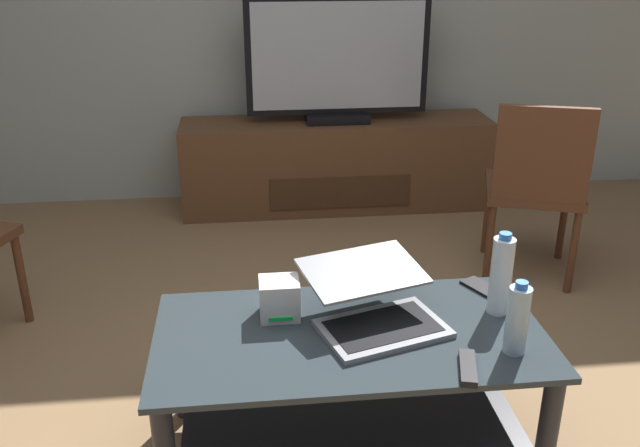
{
  "coord_description": "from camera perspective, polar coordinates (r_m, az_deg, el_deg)",
  "views": [
    {
      "loc": [
        -0.23,
        -1.82,
        1.57
      ],
      "look_at": [
        0.02,
        0.45,
        0.61
      ],
      "focal_mm": 38.57,
      "sensor_mm": 36.0,
      "label": 1
    }
  ],
  "objects": [
    {
      "name": "dining_chair",
      "position": [
        3.37,
        17.5,
        3.23
      ],
      "size": [
        0.55,
        0.55,
        0.89
      ],
      "color": "#59331E",
      "rests_on": "ground"
    },
    {
      "name": "water_bottle_near",
      "position": [
        2.05,
        16.06,
        -7.65
      ],
      "size": [
        0.06,
        0.06,
        0.23
      ],
      "color": "silver",
      "rests_on": "coffee_table"
    },
    {
      "name": "coffee_table",
      "position": [
        2.19,
        2.43,
        -12.21
      ],
      "size": [
        1.19,
        0.61,
        0.46
      ],
      "color": "#2D383D",
      "rests_on": "ground"
    },
    {
      "name": "laptop",
      "position": [
        2.14,
        4.55,
        -6.75
      ],
      "size": [
        0.47,
        0.48,
        0.16
      ],
      "color": "gray",
      "rests_on": "coffee_table"
    },
    {
      "name": "ground_plane",
      "position": [
        2.42,
        0.67,
        -17.69
      ],
      "size": [
        7.68,
        7.68,
        0.0
      ],
      "primitive_type": "plane",
      "color": "olive"
    },
    {
      "name": "router_box",
      "position": [
        2.17,
        -3.39,
        -6.23
      ],
      "size": [
        0.12,
        0.12,
        0.13
      ],
      "color": "white",
      "rests_on": "coffee_table"
    },
    {
      "name": "tv_remote",
      "position": [
        1.98,
        12.17,
        -11.63
      ],
      "size": [
        0.08,
        0.17,
        0.02
      ],
      "primitive_type": "cube",
      "rotation": [
        0.0,
        0.0,
        -0.26
      ],
      "color": "black",
      "rests_on": "coffee_table"
    },
    {
      "name": "water_bottle_far",
      "position": [
        2.23,
        14.79,
        -4.17
      ],
      "size": [
        0.07,
        0.07,
        0.27
      ],
      "color": "silver",
      "rests_on": "coffee_table"
    },
    {
      "name": "television",
      "position": [
        4.05,
        1.46,
        13.21
      ],
      "size": [
        1.06,
        0.2,
        0.72
      ],
      "color": "black",
      "rests_on": "media_cabinet"
    },
    {
      "name": "media_cabinet",
      "position": [
        4.22,
        1.34,
        4.96
      ],
      "size": [
        1.86,
        0.42,
        0.54
      ],
      "color": "brown",
      "rests_on": "ground"
    },
    {
      "name": "cell_phone",
      "position": [
        2.41,
        13.24,
        -5.17
      ],
      "size": [
        0.13,
        0.16,
        0.01
      ],
      "primitive_type": "cube",
      "rotation": [
        0.0,
        0.0,
        0.46
      ],
      "color": "black",
      "rests_on": "coffee_table"
    }
  ]
}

